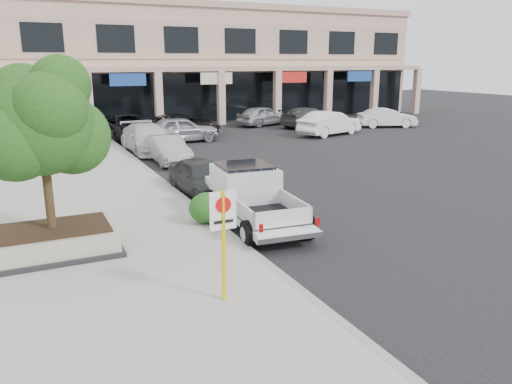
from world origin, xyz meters
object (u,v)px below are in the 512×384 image
lot_car_e (262,116)px  no_parking_sign (223,231)px  planter (54,240)px  lot_car_f (387,118)px  curb_car_a (202,177)px  pickup_truck (255,197)px  lot_car_d (181,125)px  curb_car_b (168,150)px  curb_car_c (148,138)px  planter_tree (47,123)px  curb_car_d (127,127)px  lot_car_c (308,117)px  lot_car_a (181,129)px  lot_car_b (330,123)px

lot_car_e → no_parking_sign: bearing=131.8°
planter → lot_car_f: size_ratio=0.73×
planter → curb_car_a: curb_car_a is taller
no_parking_sign → pickup_truck: (2.85, 4.56, -0.78)m
curb_car_a → lot_car_d: bearing=72.4°
curb_car_b → curb_car_c: curb_car_c is taller
planter_tree → curb_car_c: bearing=68.0°
lot_car_e → curb_car_d: bearing=83.3°
lot_car_c → lot_car_e: 3.60m
curb_car_a → lot_car_d: lot_car_d is taller
curb_car_a → curb_car_d: size_ratio=0.69×
lot_car_c → lot_car_f: lot_car_c is taller
planter_tree → lot_car_f: (24.74, 17.07, -2.70)m
curb_car_b → curb_car_a: bearing=-94.5°
curb_car_a → lot_car_a: 12.90m
curb_car_c → lot_car_f: curb_car_c is taller
no_parking_sign → pickup_truck: bearing=58.0°
planter → lot_car_b: bearing=39.9°
lot_car_a → lot_car_c: lot_car_a is taller
lot_car_a → curb_car_d: bearing=46.0°
curb_car_a → curb_car_b: (0.51, 6.45, -0.02)m
no_parking_sign → curb_car_c: no_parking_sign is taller
planter → curb_car_a: (5.50, 4.36, 0.21)m
curb_car_d → lot_car_e: size_ratio=1.28×
lot_car_b → lot_car_c: lot_car_b is taller
lot_car_a → lot_car_e: 9.76m
curb_car_b → lot_car_f: (18.86, 6.41, 0.05)m
curb_car_a → lot_car_a: lot_car_a is taller
pickup_truck → lot_car_f: pickup_truck is taller
no_parking_sign → lot_car_d: bearing=74.9°
curb_car_d → lot_car_c: curb_car_d is taller
lot_car_b → lot_car_c: 4.52m
planter_tree → curb_car_b: bearing=61.1°
no_parking_sign → curb_car_d: size_ratio=0.40×
curb_car_b → curb_car_d: 8.65m
pickup_truck → no_parking_sign: bearing=-117.1°
planter → lot_car_f: bearing=34.7°
planter_tree → curb_car_d: (5.63, 19.31, -2.61)m
curb_car_b → lot_car_b: size_ratio=0.82×
planter_tree → curb_car_c: size_ratio=0.76×
curb_car_a → curb_car_b: curb_car_a is taller
no_parking_sign → curb_car_d: bearing=83.2°
no_parking_sign → lot_car_d: no_parking_sign is taller
no_parking_sign → curb_car_d: (2.82, 23.72, -0.83)m
lot_car_c → curb_car_b: bearing=102.4°
lot_car_a → pickup_truck: bearing=169.2°
planter_tree → lot_car_c: size_ratio=0.78×
curb_car_b → lot_car_b: lot_car_b is taller
curb_car_a → lot_car_a: size_ratio=0.86×
planter_tree → lot_car_d: (9.18, 19.29, -2.68)m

